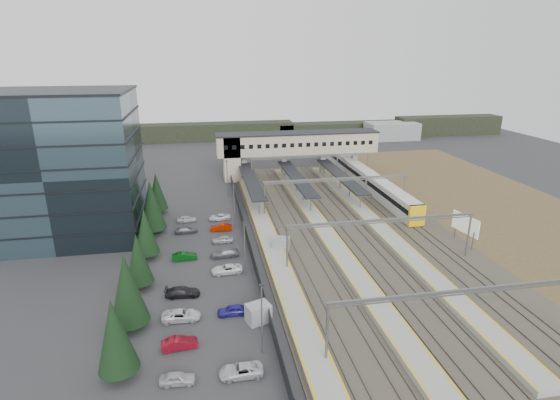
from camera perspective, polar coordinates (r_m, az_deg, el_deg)
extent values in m
plane|color=#2B2B2D|center=(70.68, 1.26, -6.23)|extent=(220.00, 220.00, 0.00)
cube|color=#354B57|center=(80.24, -26.74, 3.87)|extent=(24.00, 18.00, 24.00)
cube|color=black|center=(82.56, -25.88, -1.88)|extent=(24.30, 18.30, 0.25)
cube|color=black|center=(81.53, -26.22, 0.38)|extent=(24.30, 18.30, 0.25)
cube|color=black|center=(80.64, -26.56, 2.70)|extent=(24.30, 18.30, 0.25)
cube|color=black|center=(79.88, -26.91, 5.06)|extent=(24.30, 18.30, 0.25)
cube|color=black|center=(79.26, -27.27, 7.46)|extent=(24.30, 18.30, 0.25)
cube|color=black|center=(78.79, -27.65, 9.90)|extent=(24.30, 18.30, 0.25)
cube|color=black|center=(78.46, -28.04, 12.43)|extent=(24.30, 18.30, 0.40)
cylinder|color=black|center=(47.78, -20.15, -20.24)|extent=(0.44, 0.44, 1.20)
cone|color=black|center=(45.37, -20.75, -16.12)|extent=(3.90, 3.90, 7.50)
cylinder|color=black|center=(54.19, -18.81, -14.99)|extent=(0.44, 0.44, 1.20)
cone|color=black|center=(51.91, -19.33, -10.83)|extent=(4.26, 4.26, 8.20)
cylinder|color=black|center=(61.83, -17.70, -10.42)|extent=(0.44, 0.44, 1.20)
cone|color=black|center=(60.14, -18.05, -7.25)|extent=(3.54, 3.54, 6.80)
cylinder|color=black|center=(69.81, -16.85, -6.87)|extent=(0.44, 0.44, 1.20)
cone|color=black|center=(68.27, -17.16, -3.91)|extent=(3.64, 3.64, 7.00)
cylinder|color=black|center=(78.92, -16.13, -3.79)|extent=(0.44, 0.44, 1.20)
cone|color=black|center=(77.33, -16.44, -0.60)|extent=(4.42, 4.42, 8.50)
cylinder|color=black|center=(88.23, -15.57, -1.34)|extent=(0.44, 0.44, 1.20)
cone|color=black|center=(86.99, -15.79, 1.14)|extent=(3.74, 3.74, 7.20)
imported|color=#AEADB3|center=(45.53, -13.23, -21.75)|extent=(3.50, 1.67, 1.16)
imported|color=maroon|center=(49.66, -12.98, -17.76)|extent=(3.93, 1.72, 1.26)
imported|color=silver|center=(54.04, -12.78, -14.46)|extent=(4.60, 2.31, 1.25)
imported|color=black|center=(58.55, -12.61, -11.64)|extent=(4.48, 2.02, 1.28)
imported|color=#073F0D|center=(67.95, -12.35, -7.18)|extent=(3.81, 1.50, 1.23)
imported|color=#4A4D51|center=(77.66, -12.15, -3.84)|extent=(4.02, 1.84, 1.14)
imported|color=#B5B7BB|center=(82.58, -12.07, -2.43)|extent=(3.59, 1.49, 1.21)
imported|color=silver|center=(45.45, -5.11, -21.30)|extent=(4.31, 1.99, 1.20)
imported|color=navy|center=(53.98, -6.22, -14.10)|extent=(3.63, 1.49, 1.23)
imported|color=white|center=(63.16, -6.96, -8.95)|extent=(4.44, 2.17, 1.22)
imported|color=slate|center=(67.89, -7.25, -6.88)|extent=(4.52, 2.09, 1.28)
imported|color=#9F9EA3|center=(72.73, -7.50, -5.13)|extent=(3.54, 1.47, 1.20)
imported|color=#9F1900|center=(77.61, -7.72, -3.56)|extent=(3.85, 1.57, 1.24)
imported|color=white|center=(82.56, -7.91, -2.23)|extent=(4.14, 2.21, 1.11)
cylinder|color=slate|center=(45.99, -2.39, -15.38)|extent=(0.16, 0.16, 8.00)
cube|color=black|center=(43.88, -2.46, -11.04)|extent=(0.50, 0.25, 0.15)
cylinder|color=slate|center=(60.74, -4.65, -6.48)|extent=(0.16, 0.16, 8.00)
cube|color=black|center=(59.16, -4.75, -2.96)|extent=(0.50, 0.25, 0.15)
cylinder|color=slate|center=(77.37, -6.02, -0.88)|extent=(0.16, 0.16, 8.00)
cube|color=black|center=(76.13, -6.12, 1.96)|extent=(0.50, 0.25, 0.15)
cylinder|color=slate|center=(94.50, -6.89, 2.71)|extent=(0.16, 0.16, 8.00)
cube|color=black|center=(93.50, -6.99, 5.07)|extent=(0.50, 0.25, 0.15)
cube|color=#26282B|center=(73.92, -4.47, -4.28)|extent=(0.08, 90.00, 2.00)
cube|color=gray|center=(52.33, -2.86, -14.52)|extent=(3.17, 2.74, 2.23)
cube|color=gray|center=(68.91, 0.15, -5.86)|extent=(3.05, 2.81, 2.27)
cube|color=#3D3A30|center=(78.09, 9.20, -3.90)|extent=(34.00, 90.00, 0.20)
cube|color=#59544C|center=(74.93, -0.04, -4.49)|extent=(0.08, 90.00, 0.14)
cube|color=#59544C|center=(75.18, 1.04, -4.42)|extent=(0.08, 90.00, 0.14)
cube|color=#59544C|center=(75.69, 2.95, -4.27)|extent=(0.08, 90.00, 0.14)
cube|color=#59544C|center=(76.01, 4.01, -4.19)|extent=(0.08, 90.00, 0.14)
cube|color=#59544C|center=(77.20, 7.30, -3.94)|extent=(0.08, 90.00, 0.14)
cube|color=#59544C|center=(77.63, 8.32, -3.85)|extent=(0.08, 90.00, 0.14)
cube|color=#59544C|center=(78.45, 10.10, -3.71)|extent=(0.08, 90.00, 0.14)
cube|color=#59544C|center=(78.94, 11.08, -3.62)|extent=(0.08, 90.00, 0.14)
cube|color=#59544C|center=(80.65, 14.11, -3.36)|extent=(0.08, 90.00, 0.14)
cube|color=#59544C|center=(81.24, 15.04, -3.28)|extent=(0.08, 90.00, 0.14)
cube|color=#59544C|center=(82.34, 16.65, -3.13)|extent=(0.08, 90.00, 0.14)
cube|color=#59544C|center=(82.98, 17.54, -3.05)|extent=(0.08, 90.00, 0.14)
cube|color=gray|center=(74.52, -1.77, -4.49)|extent=(3.20, 82.00, 0.90)
cube|color=gold|center=(74.16, -2.88, -4.24)|extent=(0.25, 82.00, 0.02)
cube|color=gold|center=(74.55, -0.67, -4.09)|extent=(0.25, 82.00, 0.02)
cube|color=gray|center=(76.51, 5.67, -3.95)|extent=(3.20, 82.00, 0.90)
cube|color=gold|center=(75.96, 4.63, -3.71)|extent=(0.25, 82.00, 0.02)
cube|color=gold|center=(76.72, 6.73, -3.55)|extent=(0.25, 82.00, 0.02)
cube|color=gray|center=(79.71, 12.62, -3.38)|extent=(3.20, 82.00, 0.90)
cube|color=gold|center=(79.00, 11.67, -3.15)|extent=(0.25, 82.00, 0.02)
cube|color=gold|center=(80.10, 13.60, -2.99)|extent=(0.25, 82.00, 0.02)
cube|color=black|center=(93.94, -3.81, 2.71)|extent=(3.00, 30.00, 0.25)
cube|color=slate|center=(93.98, -3.80, 2.62)|extent=(3.10, 30.00, 0.12)
cylinder|color=slate|center=(82.12, -2.73, -0.81)|extent=(0.20, 0.20, 3.10)
cylinder|color=slate|center=(88.23, -3.29, 0.57)|extent=(0.20, 0.20, 3.10)
cylinder|color=slate|center=(94.39, -3.79, 1.78)|extent=(0.20, 0.20, 3.10)
cylinder|color=slate|center=(100.60, -4.22, 2.83)|extent=(0.20, 0.20, 3.10)
cylinder|color=slate|center=(106.84, -4.60, 3.77)|extent=(0.20, 0.20, 3.10)
cube|color=black|center=(95.53, 2.17, 3.01)|extent=(3.00, 30.00, 0.25)
cube|color=slate|center=(95.57, 2.17, 2.92)|extent=(3.10, 30.00, 0.12)
cylinder|color=slate|center=(83.93, 4.05, -0.40)|extent=(0.20, 0.20, 3.10)
cylinder|color=slate|center=(89.92, 3.04, 0.93)|extent=(0.20, 0.20, 3.10)
cylinder|color=slate|center=(95.97, 2.16, 2.09)|extent=(0.20, 0.20, 3.10)
cylinder|color=slate|center=(102.08, 1.38, 3.11)|extent=(0.20, 0.20, 3.10)
cylinder|color=slate|center=(108.23, 0.68, 4.02)|extent=(0.20, 0.20, 3.10)
cube|color=black|center=(98.11, 7.89, 3.26)|extent=(3.00, 30.00, 0.25)
cube|color=slate|center=(98.15, 7.89, 3.18)|extent=(3.10, 30.00, 0.12)
cylinder|color=slate|center=(86.86, 10.46, -0.01)|extent=(0.20, 0.20, 3.10)
cylinder|color=slate|center=(92.65, 9.07, 1.25)|extent=(0.20, 0.20, 3.10)
cylinder|color=slate|center=(98.54, 7.85, 2.37)|extent=(0.20, 0.20, 3.10)
cylinder|color=slate|center=(104.50, 6.76, 3.35)|extent=(0.20, 0.20, 3.10)
cylinder|color=slate|center=(110.52, 5.79, 4.23)|extent=(0.20, 0.20, 3.10)
cube|color=tan|center=(109.48, 2.31, 7.45)|extent=(40.00, 6.00, 5.00)
cube|color=black|center=(109.01, 2.32, 8.77)|extent=(40.40, 6.40, 0.30)
cube|color=tan|center=(107.79, -6.35, 5.54)|extent=(4.00, 6.00, 11.00)
cube|color=black|center=(104.09, -7.11, 6.79)|extent=(1.00, 0.06, 1.00)
cube|color=black|center=(104.22, -6.01, 6.85)|extent=(1.00, 0.06, 1.00)
cube|color=black|center=(104.38, -4.91, 6.90)|extent=(1.00, 0.06, 1.00)
cube|color=black|center=(104.58, -3.81, 6.95)|extent=(1.00, 0.06, 1.00)
cube|color=black|center=(104.82, -2.72, 7.00)|extent=(1.00, 0.06, 1.00)
cube|color=black|center=(105.10, -1.63, 7.04)|extent=(1.00, 0.06, 1.00)
cube|color=black|center=(105.41, -0.54, 7.08)|extent=(1.00, 0.06, 1.00)
cube|color=black|center=(105.76, 0.53, 7.12)|extent=(1.00, 0.06, 1.00)
cube|color=black|center=(106.15, 1.60, 7.16)|extent=(1.00, 0.06, 1.00)
cube|color=black|center=(106.57, 2.66, 7.19)|extent=(1.00, 0.06, 1.00)
cube|color=black|center=(107.03, 3.71, 7.22)|extent=(1.00, 0.06, 1.00)
cube|color=black|center=(107.52, 4.76, 7.25)|extent=(1.00, 0.06, 1.00)
cube|color=black|center=(108.05, 5.79, 7.28)|extent=(1.00, 0.06, 1.00)
cube|color=black|center=(108.61, 6.81, 7.30)|extent=(1.00, 0.06, 1.00)
cube|color=black|center=(109.21, 7.83, 7.32)|extent=(1.00, 0.06, 1.00)
cube|color=black|center=(109.84, 8.83, 7.34)|extent=(1.00, 0.06, 1.00)
cube|color=black|center=(110.50, 9.82, 7.35)|extent=(1.00, 0.06, 1.00)
cube|color=black|center=(111.20, 10.79, 7.37)|extent=(1.00, 0.06, 1.00)
cube|color=black|center=(111.92, 11.76, 7.38)|extent=(1.00, 0.06, 1.00)
cube|color=gray|center=(108.49, -5.51, 4.30)|extent=(1.20, 1.60, 6.00)
cube|color=gray|center=(108.61, -4.72, 4.34)|extent=(1.20, 1.60, 6.00)
cube|color=gray|center=(109.98, 0.48, 4.58)|extent=(1.20, 1.60, 6.00)
cube|color=gray|center=(112.23, 5.52, 4.78)|extent=(1.20, 1.60, 6.00)
cube|color=gray|center=(114.80, 9.63, 4.92)|extent=(1.20, 1.60, 6.00)
cylinder|color=slate|center=(44.94, 6.14, -17.18)|extent=(0.28, 0.28, 7.00)
cube|color=slate|center=(48.50, 22.68, -10.88)|extent=(28.40, 0.25, 0.35)
cube|color=slate|center=(48.68, 22.62, -11.29)|extent=(28.40, 0.12, 0.12)
cylinder|color=slate|center=(61.74, 0.95, -6.49)|extent=(0.28, 0.28, 7.00)
cylinder|color=slate|center=(72.19, 23.38, -4.27)|extent=(0.28, 0.28, 7.00)
cube|color=slate|center=(64.37, 13.29, -2.55)|extent=(28.40, 0.25, 0.35)
cube|color=slate|center=(64.51, 13.27, -2.88)|extent=(28.40, 0.12, 0.12)
cylinder|color=slate|center=(81.89, -2.04, -0.04)|extent=(0.28, 0.28, 7.00)
cylinder|color=slate|center=(90.03, 15.88, 0.98)|extent=(0.28, 0.28, 7.00)
cube|color=slate|center=(83.90, 7.44, 2.77)|extent=(28.40, 0.25, 0.35)
cube|color=slate|center=(84.01, 7.43, 2.51)|extent=(28.40, 0.12, 0.12)
cylinder|color=slate|center=(100.89, -3.70, 3.54)|extent=(0.28, 0.28, 7.00)
cylinder|color=slate|center=(107.60, 11.31, 4.17)|extent=(0.28, 0.28, 7.00)
cube|color=slate|center=(102.52, 4.09, 5.79)|extent=(28.40, 0.25, 0.35)
cube|color=slate|center=(102.61, 4.09, 5.57)|extent=(28.40, 0.12, 0.12)
cube|color=beige|center=(90.16, 14.48, 0.28)|extent=(2.98, 20.71, 3.84)
cube|color=black|center=(90.03, 14.50, 0.54)|extent=(3.05, 20.11, 0.96)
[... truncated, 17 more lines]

